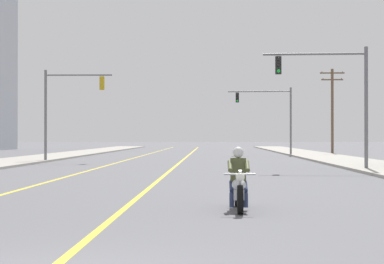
{
  "coord_description": "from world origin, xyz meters",
  "views": [
    {
      "loc": [
        1.91,
        -7.02,
        1.7
      ],
      "look_at": [
        1.02,
        22.69,
        1.92
      ],
      "focal_mm": 58.63,
      "sensor_mm": 36.0,
      "label": 1
    }
  ],
  "objects_px": {
    "motorcycle_with_rider": "(238,185)",
    "traffic_signal_near_right": "(336,88)",
    "traffic_signal_near_left": "(65,101)",
    "traffic_signal_mid_right": "(272,110)",
    "utility_pole_right_far": "(332,108)"
  },
  "relations": [
    {
      "from": "motorcycle_with_rider",
      "to": "traffic_signal_mid_right",
      "type": "relative_size",
      "value": 0.35
    },
    {
      "from": "traffic_signal_mid_right",
      "to": "utility_pole_right_far",
      "type": "xyz_separation_m",
      "value": [
        6.2,
        3.71,
        0.36
      ]
    },
    {
      "from": "traffic_signal_near_left",
      "to": "utility_pole_right_far",
      "type": "distance_m",
      "value": 28.99
    },
    {
      "from": "motorcycle_with_rider",
      "to": "traffic_signal_near_right",
      "type": "distance_m",
      "value": 18.25
    },
    {
      "from": "traffic_signal_near_left",
      "to": "traffic_signal_near_right",
      "type": "bearing_deg",
      "value": -32.65
    },
    {
      "from": "traffic_signal_mid_right",
      "to": "utility_pole_right_far",
      "type": "distance_m",
      "value": 7.23
    },
    {
      "from": "motorcycle_with_rider",
      "to": "traffic_signal_near_right",
      "type": "height_order",
      "value": "traffic_signal_near_right"
    },
    {
      "from": "motorcycle_with_rider",
      "to": "traffic_signal_mid_right",
      "type": "xyz_separation_m",
      "value": [
        4.96,
        42.9,
        3.57
      ]
    },
    {
      "from": "utility_pole_right_far",
      "to": "traffic_signal_near_right",
      "type": "bearing_deg",
      "value": -100.6
    },
    {
      "from": "traffic_signal_near_left",
      "to": "traffic_signal_mid_right",
      "type": "distance_m",
      "value": 21.94
    },
    {
      "from": "motorcycle_with_rider",
      "to": "traffic_signal_near_left",
      "type": "distance_m",
      "value": 29.46
    },
    {
      "from": "motorcycle_with_rider",
      "to": "utility_pole_right_far",
      "type": "xyz_separation_m",
      "value": [
        11.16,
        46.61,
        3.93
      ]
    },
    {
      "from": "traffic_signal_near_left",
      "to": "traffic_signal_mid_right",
      "type": "xyz_separation_m",
      "value": [
        15.44,
        15.58,
        0.08
      ]
    },
    {
      "from": "motorcycle_with_rider",
      "to": "utility_pole_right_far",
      "type": "relative_size",
      "value": 0.26
    },
    {
      "from": "traffic_signal_mid_right",
      "to": "utility_pole_right_far",
      "type": "bearing_deg",
      "value": 30.91
    }
  ]
}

